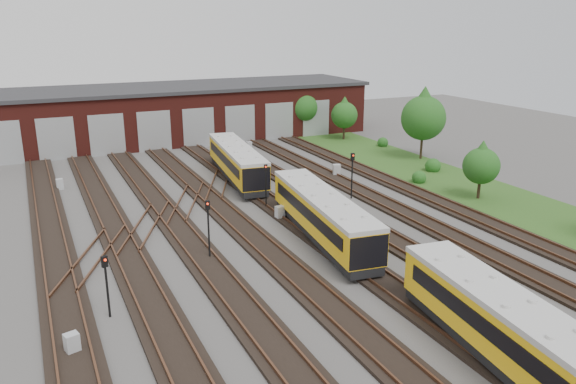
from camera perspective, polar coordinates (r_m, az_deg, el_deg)
name	(u,v)px	position (r m, az deg, el deg)	size (l,w,h in m)	color
ground	(316,262)	(33.67, 2.88, -7.13)	(120.00, 120.00, 0.00)	#43413E
track_network	(309,257)	(34.03, 2.16, -6.65)	(30.40, 70.00, 0.33)	black
maintenance_shed	(159,113)	(69.40, -12.92, 7.82)	(51.00, 12.50, 6.35)	#541A15
grass_verge	(452,182)	(51.86, 16.35, 0.94)	(8.00, 55.00, 0.05)	#224B19
metro_train	(323,215)	(36.28, 3.56, -2.35)	(4.04, 45.61, 2.77)	black
signal_mast_0	(106,278)	(28.27, -17.99, -8.32)	(0.31, 0.30, 3.19)	black
signal_mast_1	(208,222)	(33.51, -8.10, -3.07)	(0.31, 0.29, 3.70)	black
signal_mast_2	(266,181)	(42.38, -2.27, 1.16)	(0.29, 0.28, 3.45)	black
signal_mast_3	(352,170)	(44.99, 6.54, 2.25)	(0.30, 0.28, 3.75)	black
relay_cabinet_0	(72,344)	(26.57, -21.08, -14.21)	(0.59, 0.49, 0.98)	#AFB2B5
relay_cabinet_1	(60,184)	(51.54, -22.17, 0.76)	(0.54, 0.45, 0.91)	#AFB2B5
relay_cabinet_2	(280,213)	(40.42, -0.83, -2.14)	(0.61, 0.51, 1.01)	#AFB2B5
relay_cabinet_3	(249,146)	(62.49, -3.99, 4.69)	(0.57, 0.48, 0.96)	#AFB2B5
relay_cabinet_4	(337,170)	(51.94, 4.96, 2.21)	(0.66, 0.55, 1.11)	#AFB2B5
tree_0	(303,104)	(70.17, 1.52, 8.96)	(3.72, 3.72, 6.16)	black
tree_1	(344,112)	(67.89, 5.75, 8.10)	(3.15, 3.15, 5.22)	black
tree_2	(424,113)	(59.15, 13.63, 7.85)	(4.54, 4.54, 7.52)	black
tree_3	(482,162)	(47.00, 19.08, 2.94)	(2.91, 2.91, 4.82)	black
bush_0	(419,176)	(50.93, 13.18, 1.61)	(1.26, 1.26, 1.26)	#154B15
bush_1	(433,164)	(55.12, 14.53, 2.79)	(1.48, 1.48, 1.48)	#154B15
bush_2	(383,141)	(65.11, 9.61, 5.12)	(1.24, 1.24, 1.24)	#154B15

